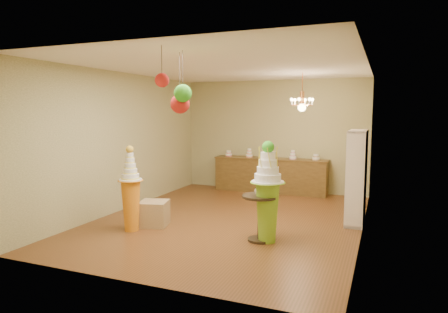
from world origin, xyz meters
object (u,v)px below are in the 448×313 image
at_px(sideboard, 270,175).
at_px(round_table, 260,211).
at_px(pedestal_orange, 131,198).
at_px(pedestal_green, 267,199).

relative_size(sideboard, round_table, 3.88).
xyz_separation_m(pedestal_orange, sideboard, (1.40, 4.35, -0.13)).
relative_size(pedestal_green, round_table, 2.15).
relative_size(pedestal_green, sideboard, 0.55).
distance_m(pedestal_orange, round_table, 2.36).
height_order(sideboard, round_table, sideboard).
xyz_separation_m(pedestal_orange, round_table, (2.34, 0.31, -0.10)).
bearing_deg(pedestal_orange, pedestal_green, 7.20).
height_order(pedestal_orange, sideboard, pedestal_orange).
bearing_deg(sideboard, pedestal_green, -75.26).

